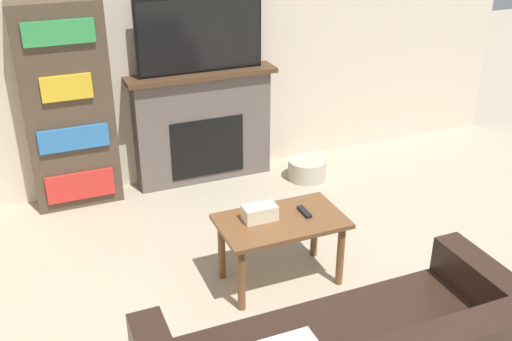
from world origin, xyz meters
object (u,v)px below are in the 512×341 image
Objects in this scene: fireplace at (203,126)px; bookshelf at (68,108)px; coffee_table at (281,230)px; storage_basket at (307,169)px; tv at (200,35)px.

bookshelf reaches higher than fireplace.
storage_basket is (0.88, 1.33, -0.31)m from coffee_table.
fireplace is 0.78× the size of bookshelf.
bookshelf is (-1.12, -0.00, -0.48)m from tv.
tv is 1.92m from coffee_table.
bookshelf is (-1.12, -0.02, 0.33)m from fireplace.
tv is at bearing 0.15° from bookshelf.
tv is at bearing -90.00° from fireplace.
bookshelf is at bearing -178.84° from fireplace.
bookshelf is at bearing 169.97° from storage_basket.
fireplace is 1.20× the size of tv.
bookshelf reaches higher than storage_basket.
bookshelf is 4.83× the size of storage_basket.
coffee_table is 0.49× the size of bookshelf.
storage_basket is at bearing -10.03° from bookshelf.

